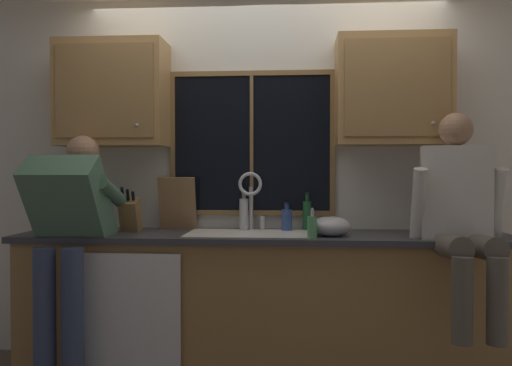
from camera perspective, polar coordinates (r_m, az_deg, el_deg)
The scene contains 23 objects.
back_wall at distance 3.80m, azimuth 1.11°, elevation 0.50°, with size 5.53×0.12×2.55m, color silver.
window_glass at distance 3.74m, azimuth -0.46°, elevation 4.32°, with size 1.10×0.02×0.95m, color black.
window_frame_top at distance 3.79m, azimuth -0.47°, elevation 11.78°, with size 1.17×0.02×0.04m, color olive.
window_frame_bottom at distance 3.74m, azimuth -0.47°, elevation -3.24°, with size 1.17×0.02×0.04m, color olive.
window_frame_left at distance 3.82m, azimuth -9.01°, elevation 4.24°, with size 0.04×0.02×0.95m, color olive.
window_frame_right at distance 3.73m, azimuth 8.28°, elevation 4.31°, with size 0.04×0.02×0.95m, color olive.
window_mullion_center at distance 3.73m, azimuth -0.47°, elevation 4.32°, with size 0.02×0.02×0.95m, color olive.
lower_cabinet_run at distance 3.56m, azimuth 0.78°, elevation -13.16°, with size 3.13×0.58×0.88m, color #A07744.
countertop at distance 3.45m, azimuth 0.76°, elevation -5.83°, with size 3.19×0.62×0.04m, color #38383D.
dishwasher_front at distance 3.39m, azimuth -13.26°, elevation -13.62°, with size 0.60×0.02×0.74m, color white.
upper_cabinet_left at distance 3.81m, azimuth -15.24°, elevation 9.27°, with size 0.74×0.36×0.72m.
upper_cabinet_right at distance 3.66m, azimuth 14.55°, elevation 9.62°, with size 0.74×0.36×0.72m.
sink at distance 3.48m, azimuth -0.86°, elevation -7.06°, with size 0.80×0.46×0.21m.
faucet at distance 3.63m, azimuth -0.49°, elevation -1.15°, with size 0.18×0.09×0.40m.
person_standing at distance 3.43m, azimuth -19.61°, elevation -4.93°, with size 0.53×0.69×1.56m.
person_sitting_on_counter at distance 3.31m, azimuth 21.24°, elevation -2.68°, with size 0.54×0.62×1.26m.
knife_block at distance 3.66m, azimuth -13.43°, elevation -3.43°, with size 0.12×0.18×0.32m.
cutting_board at distance 3.74m, azimuth -8.51°, elevation -2.19°, with size 0.26×0.02×0.37m, color #997047.
mixing_bowl at distance 3.37m, azimuth 8.09°, elevation -4.69°, with size 0.26×0.26×0.13m, color #B7B7BC.
soap_dispenser at distance 3.25m, azimuth 6.11°, elevation -4.68°, with size 0.06×0.07×0.18m.
bottle_green_glass at distance 3.66m, azimuth 5.55°, elevation -3.42°, with size 0.06×0.06×0.26m.
bottle_tall_clear at distance 3.62m, azimuth 3.36°, elevation -3.92°, with size 0.07×0.07×0.19m.
bottle_amber_small at distance 3.64m, azimuth -1.32°, elevation -3.28°, with size 0.06×0.06×0.28m.
Camera 1 is at (0.21, -3.73, 1.33)m, focal length 36.97 mm.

